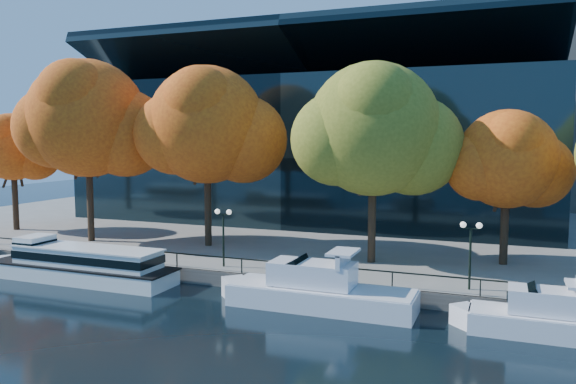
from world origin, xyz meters
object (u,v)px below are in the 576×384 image
at_px(lamp_1, 223,224).
at_px(tree_2, 209,127).
at_px(tree_0, 13,148).
at_px(tree_1, 89,121).
at_px(tree_3, 376,132).
at_px(lamp_2, 471,240).
at_px(tree_4, 509,161).
at_px(cruiser_far, 548,318).
at_px(cruiser_near, 313,289).
at_px(tour_boat, 77,263).

bearing_deg(lamp_1, tree_2, 126.07).
height_order(tree_0, tree_2, tree_2).
relative_size(tree_1, lamp_1, 3.87).
bearing_deg(lamp_1, tree_3, 27.98).
distance_m(tree_0, lamp_2, 43.34).
bearing_deg(tree_4, lamp_2, -104.14).
distance_m(cruiser_far, tree_2, 28.71).
distance_m(tree_1, lamp_2, 32.65).
distance_m(cruiser_near, tree_1, 26.47).
height_order(tree_0, tree_1, tree_1).
xyz_separation_m(tour_boat, tree_0, (-16.63, 10.31, 7.68)).
xyz_separation_m(cruiser_near, lamp_2, (8.50, 3.69, 2.89)).
height_order(tour_boat, tree_4, tree_4).
distance_m(cruiser_near, lamp_1, 9.13).
bearing_deg(tree_4, tree_1, -174.32).
height_order(cruiser_near, tree_0, tree_0).
xyz_separation_m(tree_2, tree_3, (14.09, -1.29, -0.44)).
bearing_deg(tour_boat, tree_0, 148.19).
height_order(tour_boat, cruiser_near, cruiser_near).
height_order(cruiser_near, lamp_1, lamp_1).
relative_size(cruiser_near, tree_0, 1.08).
bearing_deg(tour_boat, cruiser_far, -0.60).
bearing_deg(cruiser_far, tree_3, 140.36).
bearing_deg(tour_boat, tree_4, 22.33).
height_order(tree_1, tree_4, tree_1).
distance_m(tour_boat, cruiser_far, 29.91).
xyz_separation_m(tree_3, lamp_1, (-9.48, -5.04, -6.36)).
bearing_deg(tree_3, tree_4, 17.44).
xyz_separation_m(tree_1, tree_4, (33.46, 3.33, -3.05)).
xyz_separation_m(tree_1, tree_2, (10.55, 1.85, -0.58)).
bearing_deg(tree_4, lamp_1, -156.90).
xyz_separation_m(tree_4, lamp_1, (-18.30, -7.81, -4.34)).
xyz_separation_m(cruiser_near, tree_0, (-34.04, 10.36, 7.82)).
xyz_separation_m(tour_boat, tree_2, (4.96, 9.96, 9.55)).
xyz_separation_m(cruiser_near, tree_1, (-22.99, 8.16, 10.27)).
relative_size(tree_2, tree_3, 1.04).
bearing_deg(tree_2, tree_1, -170.06).
distance_m(cruiser_far, lamp_2, 6.38).
relative_size(tree_1, tree_3, 1.09).
height_order(cruiser_near, lamp_2, lamp_2).
xyz_separation_m(tree_2, lamp_1, (4.61, -6.33, -6.81)).
bearing_deg(tree_0, cruiser_far, -12.86).
relative_size(cruiser_near, tree_2, 0.82).
bearing_deg(tree_1, tree_0, 168.75).
bearing_deg(tree_3, tree_2, 174.77).
xyz_separation_m(tree_0, lamp_1, (26.20, -6.67, -4.93)).
bearing_deg(tree_3, tree_1, -178.70).
distance_m(cruiser_far, lamp_1, 20.93).
distance_m(tour_boat, tree_4, 30.95).
distance_m(tour_boat, cruiser_near, 17.41).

